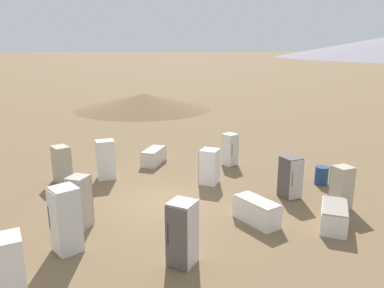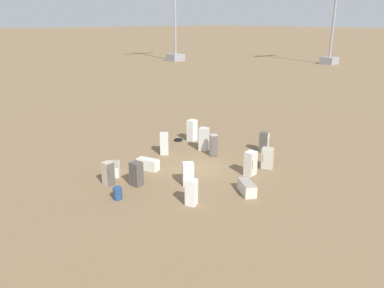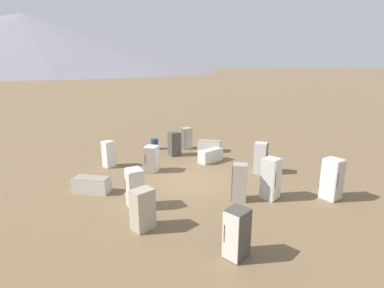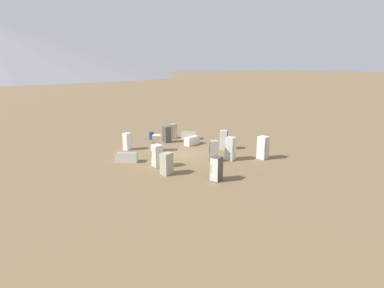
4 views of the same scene
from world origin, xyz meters
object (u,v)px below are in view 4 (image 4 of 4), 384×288
object	(u,v)px
discarded_fridge_5	(127,141)
discarded_fridge_0	(224,140)
discarded_fridge_1	(216,169)
scrap_tire	(261,153)
discarded_fridge_4	(192,141)
discarded_fridge_8	(263,148)
rusty_barrel	(151,136)
discarded_fridge_7	(167,164)
discarded_fridge_9	(214,151)
discarded_fridge_6	(157,143)
discarded_fridge_2	(189,135)
discarded_fridge_13	(231,149)
discarded_fridge_12	(173,131)
discarded_fridge_10	(167,134)
discarded_fridge_11	(127,157)
discarded_fridge_3	(157,156)

from	to	relation	value
discarded_fridge_5	discarded_fridge_0	bearing A→B (deg)	35.38
discarded_fridge_1	scrap_tire	size ratio (longest dim) A/B	2.19
discarded_fridge_1	discarded_fridge_4	bearing A→B (deg)	-45.51
discarded_fridge_8	rusty_barrel	size ratio (longest dim) A/B	2.46
discarded_fridge_7	discarded_fridge_8	bearing A→B (deg)	-26.82
scrap_tire	rusty_barrel	world-z (taller)	rusty_barrel
discarded_fridge_1	discarded_fridge_8	distance (m)	6.49
discarded_fridge_9	scrap_tire	size ratio (longest dim) A/B	2.29
discarded_fridge_5	discarded_fridge_6	xyz separation A→B (m)	(1.66, 2.21, -0.04)
discarded_fridge_2	discarded_fridge_13	bearing A→B (deg)	30.20
discarded_fridge_7	rusty_barrel	distance (m)	10.87
discarded_fridge_12	discarded_fridge_7	bearing A→B (deg)	142.88
discarded_fridge_8	discarded_fridge_4	bearing A→B (deg)	-81.03
discarded_fridge_8	discarded_fridge_9	world-z (taller)	discarded_fridge_8
discarded_fridge_7	discarded_fridge_9	distance (m)	4.59
discarded_fridge_9	discarded_fridge_10	xyz separation A→B (m)	(-7.59, -0.75, -0.06)
discarded_fridge_9	discarded_fridge_12	bearing A→B (deg)	28.11
discarded_fridge_11	discarded_fridge_13	world-z (taller)	discarded_fridge_13
discarded_fridge_0	discarded_fridge_5	size ratio (longest dim) A/B	1.13
discarded_fridge_3	discarded_fridge_6	bearing A→B (deg)	-28.57
rusty_barrel	discarded_fridge_2	bearing A→B (deg)	63.66
discarded_fridge_8	discarded_fridge_9	bearing A→B (deg)	-32.28
discarded_fridge_10	discarded_fridge_12	bearing A→B (deg)	123.26
discarded_fridge_9	discarded_fridge_0	bearing A→B (deg)	-14.34
discarded_fridge_2	rusty_barrel	bearing A→B (deg)	-83.10
discarded_fridge_3	discarded_fridge_13	world-z (taller)	discarded_fridge_13
discarded_fridge_11	scrap_tire	bearing A→B (deg)	-77.46
discarded_fridge_6	scrap_tire	distance (m)	9.25
discarded_fridge_2	rusty_barrel	size ratio (longest dim) A/B	2.31
discarded_fridge_1	discarded_fridge_3	distance (m)	5.08
discarded_fridge_7	discarded_fridge_11	world-z (taller)	discarded_fridge_7
discarded_fridge_4	discarded_fridge_11	distance (m)	7.54
discarded_fridge_11	scrap_tire	world-z (taller)	discarded_fridge_11
discarded_fridge_2	discarded_fridge_6	world-z (taller)	discarded_fridge_6
discarded_fridge_4	discarded_fridge_7	bearing A→B (deg)	-61.86
discarded_fridge_9	scrap_tire	world-z (taller)	discarded_fridge_9
discarded_fridge_3	discarded_fridge_7	world-z (taller)	discarded_fridge_3
discarded_fridge_8	scrap_tire	xyz separation A→B (m)	(-0.98, 0.73, -0.85)
discarded_fridge_3	discarded_fridge_8	bearing A→B (deg)	-111.37
discarded_fridge_10	rusty_barrel	bearing A→B (deg)	-165.74
discarded_fridge_10	discarded_fridge_2	bearing A→B (deg)	82.23
discarded_fridge_2	scrap_tire	world-z (taller)	discarded_fridge_2
discarded_fridge_6	discarded_fridge_13	distance (m)	6.83
discarded_fridge_4	discarded_fridge_6	xyz separation A→B (m)	(0.51, -3.84, 0.34)
discarded_fridge_0	discarded_fridge_8	xyz separation A→B (m)	(3.94, 1.20, 0.06)
discarded_fridge_13	discarded_fridge_6	bearing A→B (deg)	-78.56
discarded_fridge_6	rusty_barrel	xyz separation A→B (m)	(-4.51, 1.17, -0.36)
rusty_barrel	discarded_fridge_6	bearing A→B (deg)	-14.55
discarded_fridge_13	rusty_barrel	world-z (taller)	discarded_fridge_13
discarded_fridge_13	discarded_fridge_7	bearing A→B (deg)	-20.96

